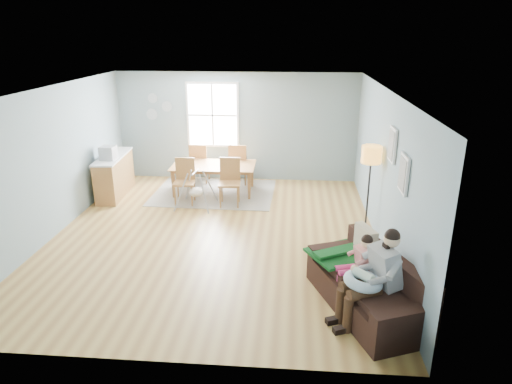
# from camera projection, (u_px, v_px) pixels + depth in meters

# --- Properties ---
(room) EXTENTS (8.40, 9.40, 3.90)m
(room) POSITION_uv_depth(u_px,v_px,m) (211.00, 106.00, 7.78)
(room) COLOR #A3733A
(window) EXTENTS (1.32, 0.08, 1.62)m
(window) POSITION_uv_depth(u_px,v_px,m) (213.00, 115.00, 11.34)
(window) COLOR white
(window) RESTS_ON room
(pictures) EXTENTS (0.05, 1.34, 0.74)m
(pictures) POSITION_uv_depth(u_px,v_px,m) (398.00, 158.00, 6.76)
(pictures) COLOR white
(pictures) RESTS_ON room
(wall_plates) EXTENTS (0.67, 0.02, 0.66)m
(wall_plates) POSITION_uv_depth(u_px,v_px,m) (157.00, 107.00, 11.40)
(wall_plates) COLOR #8898A4
(wall_plates) RESTS_ON room
(sofa) EXTENTS (1.54, 2.19, 0.81)m
(sofa) POSITION_uv_depth(u_px,v_px,m) (369.00, 289.00, 6.26)
(sofa) COLOR black
(sofa) RESTS_ON room
(green_throw) EXTENTS (1.16, 1.09, 0.04)m
(green_throw) POSITION_uv_depth(u_px,v_px,m) (342.00, 253.00, 6.76)
(green_throw) COLOR #135622
(green_throw) RESTS_ON sofa
(beige_pillow) EXTENTS (0.29, 0.48, 0.46)m
(beige_pillow) POSITION_uv_depth(u_px,v_px,m) (365.00, 242.00, 6.64)
(beige_pillow) COLOR #C4B696
(beige_pillow) RESTS_ON sofa
(father) EXTENTS (0.98, 0.68, 1.30)m
(father) POSITION_uv_depth(u_px,v_px,m) (374.00, 275.00, 5.83)
(father) COLOR #99999C
(father) RESTS_ON sofa
(nursing_pillow) EXTENTS (0.67, 0.66, 0.21)m
(nursing_pillow) POSITION_uv_depth(u_px,v_px,m) (363.00, 281.00, 5.81)
(nursing_pillow) COLOR #A6BCD0
(nursing_pillow) RESTS_ON father
(infant) EXTENTS (0.29, 0.33, 0.13)m
(infant) POSITION_uv_depth(u_px,v_px,m) (362.00, 274.00, 5.81)
(infant) COLOR silver
(infant) RESTS_ON nursing_pillow
(toddler) EXTENTS (0.55, 0.37, 0.82)m
(toddler) POSITION_uv_depth(u_px,v_px,m) (359.00, 258.00, 6.27)
(toddler) COLOR silver
(toddler) RESTS_ON sofa
(floor_lamp) EXTENTS (0.35, 0.35, 1.73)m
(floor_lamp) POSITION_uv_depth(u_px,v_px,m) (371.00, 162.00, 8.09)
(floor_lamp) COLOR black
(floor_lamp) RESTS_ON room
(storage_cube) EXTENTS (0.55, 0.52, 0.49)m
(storage_cube) POSITION_uv_depth(u_px,v_px,m) (389.00, 312.00, 5.83)
(storage_cube) COLOR silver
(storage_cube) RESTS_ON room
(rug) EXTENTS (2.84, 2.18, 0.01)m
(rug) POSITION_uv_depth(u_px,v_px,m) (214.00, 192.00, 10.83)
(rug) COLOR gray
(rug) RESTS_ON room
(dining_table) EXTENTS (1.95, 1.11, 0.68)m
(dining_table) POSITION_uv_depth(u_px,v_px,m) (214.00, 179.00, 10.72)
(dining_table) COLOR brown
(dining_table) RESTS_ON rug
(chair_sw) EXTENTS (0.48, 0.48, 1.00)m
(chair_sw) POSITION_uv_depth(u_px,v_px,m) (185.00, 178.00, 10.04)
(chair_sw) COLOR olive
(chair_sw) RESTS_ON rug
(chair_se) EXTENTS (0.49, 0.49, 1.04)m
(chair_se) POSITION_uv_depth(u_px,v_px,m) (230.00, 178.00, 9.94)
(chair_se) COLOR olive
(chair_se) RESTS_ON rug
(chair_nw) EXTENTS (0.46, 0.46, 1.02)m
(chair_nw) POSITION_uv_depth(u_px,v_px,m) (199.00, 161.00, 11.33)
(chair_nw) COLOR olive
(chair_nw) RESTS_ON rug
(chair_ne) EXTENTS (0.51, 0.51, 1.03)m
(chair_ne) POSITION_uv_depth(u_px,v_px,m) (239.00, 161.00, 11.23)
(chair_ne) COLOR olive
(chair_ne) RESTS_ON rug
(counter) EXTENTS (0.62, 1.71, 0.94)m
(counter) POSITION_uv_depth(u_px,v_px,m) (115.00, 175.00, 10.58)
(counter) COLOR brown
(counter) RESTS_ON room
(monitor) EXTENTS (0.33, 0.31, 0.30)m
(monitor) POSITION_uv_depth(u_px,v_px,m) (108.00, 153.00, 10.07)
(monitor) COLOR #A5A5AA
(monitor) RESTS_ON counter
(baby_swing) EXTENTS (0.86, 0.87, 0.80)m
(baby_swing) POSITION_uv_depth(u_px,v_px,m) (196.00, 191.00, 9.85)
(baby_swing) COLOR #A5A5AA
(baby_swing) RESTS_ON room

